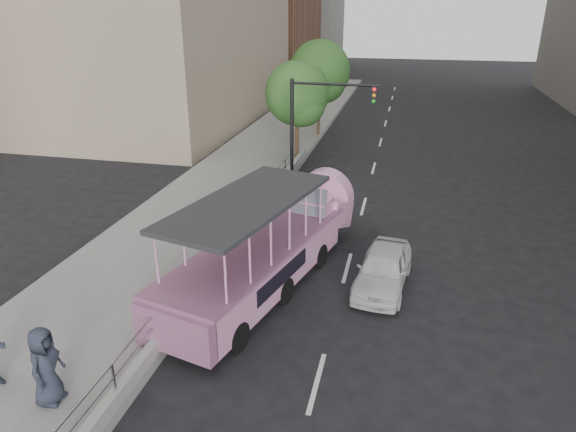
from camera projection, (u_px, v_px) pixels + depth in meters
name	position (u px, v px, depth m)	size (l,w,h in m)	color
ground	(294.00, 330.00, 14.39)	(160.00, 160.00, 0.00)	black
sidewalk	(222.00, 192.00, 24.54)	(5.50, 80.00, 0.30)	gray
kerb_wall	(214.00, 269.00, 16.67)	(0.24, 30.00, 0.36)	#A2A19D
guardrail	(213.00, 251.00, 16.41)	(0.07, 22.00, 0.71)	#A9A9AE
duck_boat	(271.00, 246.00, 16.60)	(4.63, 10.06, 3.25)	black
car	(383.00, 268.00, 16.37)	(1.54, 3.81, 1.30)	silver
pedestrian_far	(45.00, 366.00, 11.06)	(0.91, 0.60, 1.87)	#262A39
parking_sign	(240.00, 211.00, 18.06)	(0.14, 0.61, 2.74)	black
traffic_signal	(316.00, 116.00, 24.67)	(4.20, 0.32, 5.20)	black
street_tree_near	(298.00, 96.00, 27.96)	(3.52, 3.52, 5.72)	#3B271A
street_tree_far	(321.00, 74.00, 33.14)	(3.97, 3.97, 6.45)	#3B271A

